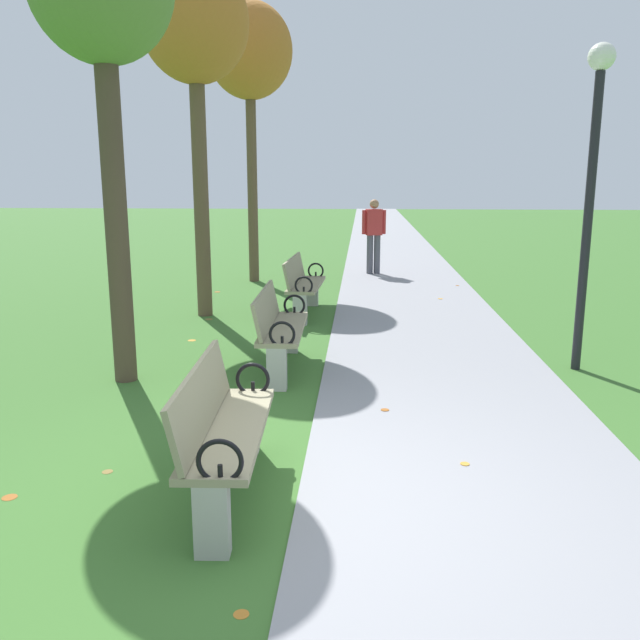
{
  "coord_description": "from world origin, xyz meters",
  "views": [
    {
      "loc": [
        0.42,
        -4.0,
        2.14
      ],
      "look_at": [
        -0.05,
        3.3,
        0.55
      ],
      "focal_mm": 37.27,
      "sensor_mm": 36.0,
      "label": 1
    }
  ],
  "objects_px": {
    "park_bench_1": "(223,428)",
    "tree_2": "(195,29)",
    "park_bench_3": "(303,284)",
    "tree_3": "(250,55)",
    "park_bench_2": "(279,327)",
    "lamp_post": "(593,160)",
    "pedestrian_walking": "(374,232)"
  },
  "relations": [
    {
      "from": "lamp_post",
      "to": "pedestrian_walking",
      "type": "bearing_deg",
      "value": 106.82
    },
    {
      "from": "pedestrian_walking",
      "to": "park_bench_1",
      "type": "bearing_deg",
      "value": -96.32
    },
    {
      "from": "park_bench_1",
      "to": "lamp_post",
      "type": "height_order",
      "value": "lamp_post"
    },
    {
      "from": "tree_2",
      "to": "pedestrian_walking",
      "type": "xyz_separation_m",
      "value": [
        2.69,
        4.58,
        -3.27
      ]
    },
    {
      "from": "park_bench_1",
      "to": "tree_3",
      "type": "bearing_deg",
      "value": 97.98
    },
    {
      "from": "tree_3",
      "to": "tree_2",
      "type": "bearing_deg",
      "value": -93.52
    },
    {
      "from": "park_bench_1",
      "to": "park_bench_3",
      "type": "bearing_deg",
      "value": 90.0
    },
    {
      "from": "park_bench_1",
      "to": "tree_3",
      "type": "xyz_separation_m",
      "value": [
        -1.32,
        9.39,
        3.95
      ]
    },
    {
      "from": "park_bench_3",
      "to": "tree_3",
      "type": "height_order",
      "value": "tree_3"
    },
    {
      "from": "tree_2",
      "to": "lamp_post",
      "type": "height_order",
      "value": "tree_2"
    },
    {
      "from": "pedestrian_walking",
      "to": "lamp_post",
      "type": "xyz_separation_m",
      "value": [
        2.19,
        -7.23,
        1.38
      ]
    },
    {
      "from": "park_bench_1",
      "to": "tree_2",
      "type": "distance_m",
      "value": 7.15
    },
    {
      "from": "park_bench_1",
      "to": "tree_3",
      "type": "distance_m",
      "value": 10.27
    },
    {
      "from": "park_bench_1",
      "to": "park_bench_2",
      "type": "distance_m",
      "value": 3.03
    },
    {
      "from": "park_bench_2",
      "to": "park_bench_3",
      "type": "xyz_separation_m",
      "value": [
        0.0,
        3.03,
        0.0
      ]
    },
    {
      "from": "park_bench_2",
      "to": "lamp_post",
      "type": "relative_size",
      "value": 0.46
    },
    {
      "from": "tree_3",
      "to": "park_bench_3",
      "type": "bearing_deg",
      "value": -68.41
    },
    {
      "from": "park_bench_1",
      "to": "park_bench_3",
      "type": "distance_m",
      "value": 6.06
    },
    {
      "from": "tree_3",
      "to": "park_bench_1",
      "type": "bearing_deg",
      "value": -82.02
    },
    {
      "from": "park_bench_3",
      "to": "park_bench_2",
      "type": "bearing_deg",
      "value": -90.0
    },
    {
      "from": "pedestrian_walking",
      "to": "lamp_post",
      "type": "bearing_deg",
      "value": -73.18
    },
    {
      "from": "park_bench_2",
      "to": "park_bench_3",
      "type": "relative_size",
      "value": 0.99
    },
    {
      "from": "park_bench_3",
      "to": "lamp_post",
      "type": "relative_size",
      "value": 0.47
    },
    {
      "from": "tree_3",
      "to": "lamp_post",
      "type": "relative_size",
      "value": 1.56
    },
    {
      "from": "park_bench_2",
      "to": "tree_2",
      "type": "relative_size",
      "value": 0.31
    },
    {
      "from": "pedestrian_walking",
      "to": "lamp_post",
      "type": "distance_m",
      "value": 7.68
    },
    {
      "from": "tree_2",
      "to": "park_bench_3",
      "type": "bearing_deg",
      "value": 5.47
    },
    {
      "from": "park_bench_1",
      "to": "tree_3",
      "type": "relative_size",
      "value": 0.3
    },
    {
      "from": "tree_2",
      "to": "tree_3",
      "type": "relative_size",
      "value": 0.95
    },
    {
      "from": "park_bench_2",
      "to": "lamp_post",
      "type": "bearing_deg",
      "value": 3.93
    },
    {
      "from": "park_bench_2",
      "to": "pedestrian_walking",
      "type": "bearing_deg",
      "value": 81.15
    },
    {
      "from": "tree_2",
      "to": "lamp_post",
      "type": "xyz_separation_m",
      "value": [
        4.88,
        -2.66,
        -1.89
      ]
    }
  ]
}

